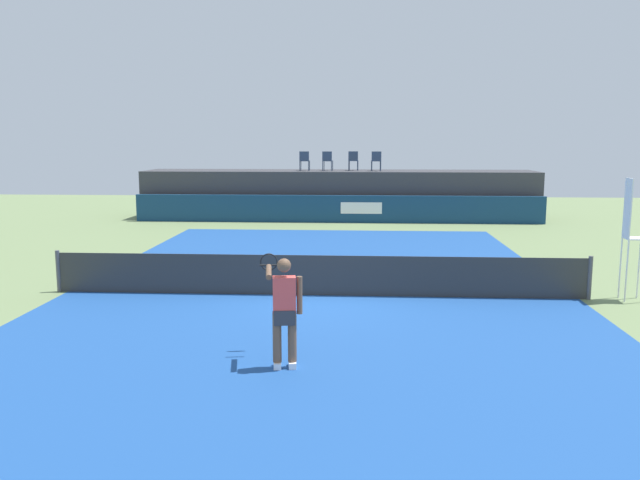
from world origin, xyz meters
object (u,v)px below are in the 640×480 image
spectator_chair_far_left (305,160)px  spectator_chair_left (327,160)px  umpire_chair (631,231)px  net_post_near (58,271)px  spectator_chair_center (353,160)px  net_post_far (590,278)px  spectator_chair_right (376,160)px  tennis_ball (458,264)px  tennis_player (284,309)px

spectator_chair_far_left → spectator_chair_left: 1.05m
umpire_chair → net_post_near: bearing=-180.0°
spectator_chair_center → net_post_far: spectator_chair_center is taller
spectator_chair_far_left → spectator_chair_right: bearing=1.4°
spectator_chair_center → net_post_far: bearing=-70.2°
spectator_chair_left → net_post_far: spectator_chair_left is taller
tennis_ball → spectator_chair_far_left: bearing=116.2°
net_post_far → tennis_ball: bearing=120.8°
spectator_chair_center → net_post_near: spectator_chair_center is taller
spectator_chair_center → spectator_chair_left: bearing=-163.2°
spectator_chair_left → spectator_chair_center: bearing=16.8°
umpire_chair → tennis_ball: (-3.17, 3.93, -1.55)m
spectator_chair_far_left → umpire_chair: bearing=-60.1°
spectator_chair_right → spectator_chair_far_left: bearing=-178.6°
umpire_chair → net_post_near: (-13.23, -0.01, -1.09)m
spectator_chair_center → tennis_player: bearing=-92.5°
spectator_chair_right → net_post_near: spectator_chair_right is taller
spectator_chair_far_left → spectator_chair_left: same height
net_post_near → tennis_ball: net_post_near is taller
spectator_chair_center → tennis_player: (-0.88, -20.15, -1.73)m
spectator_chair_far_left → tennis_player: (1.35, -19.76, -1.73)m
net_post_near → tennis_ball: 10.81m
spectator_chair_far_left → tennis_player: size_ratio=0.50×
net_post_near → net_post_far: 12.40m
net_post_near → tennis_player: size_ratio=0.56×
spectator_chair_center → spectator_chair_far_left: bearing=-170.2°
spectator_chair_center → umpire_chair: 16.63m
umpire_chair → tennis_ball: size_ratio=40.59×
net_post_near → tennis_player: tennis_player is taller
spectator_chair_center → spectator_chair_right: size_ratio=1.00×
spectator_chair_far_left → net_post_far: size_ratio=0.89×
tennis_player → spectator_chair_left: bearing=90.9°
spectator_chair_left → net_post_far: size_ratio=0.89×
spectator_chair_center → net_post_far: 16.45m
spectator_chair_far_left → tennis_player: spectator_chair_far_left is taller
spectator_chair_left → spectator_chair_center: 1.23m
spectator_chair_center → umpire_chair: (6.36, -15.33, -1.11)m
spectator_chair_right → net_post_far: (4.48, -15.02, -2.19)m
umpire_chair → net_post_far: umpire_chair is taller
spectator_chair_right → tennis_player: bearing=-95.6°
spectator_chair_far_left → net_post_far: 16.99m
tennis_ball → spectator_chair_center: bearing=105.6°
net_post_near → spectator_chair_far_left: bearing=72.8°
spectator_chair_far_left → spectator_chair_center: same height
spectator_chair_far_left → tennis_player: 19.88m
spectator_chair_center → tennis_player: 20.24m
net_post_far → spectator_chair_far_left: bearing=117.5°
spectator_chair_left → net_post_far: bearing=-65.9°
net_post_far → spectator_chair_left: bearing=114.1°
spectator_chair_left → umpire_chair: size_ratio=0.32×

